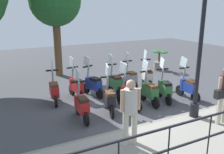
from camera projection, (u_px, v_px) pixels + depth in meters
ground_plane at (127, 100)px, 9.16m from camera, size 28.00×28.00×0.00m
promenade_walkway at (189, 136)px, 6.45m from camera, size 2.20×20.00×0.15m
lamp_post_near at (200, 46)px, 6.90m from camera, size 0.26×0.90×4.72m
pedestrian_with_bag at (224, 92)px, 6.78m from camera, size 0.33×0.65×1.59m
pedestrian_distant at (130, 107)px, 5.74m from camera, size 0.37×0.48×1.59m
tree_distant at (55, 1)px, 11.57m from camera, size 2.42×2.42×4.81m
potted_palm at (159, 62)px, 13.43m from camera, size 1.06×0.66×1.05m
scooter_near_0 at (188, 86)px, 9.16m from camera, size 1.23×0.44×1.54m
scooter_near_1 at (164, 88)px, 8.96m from camera, size 1.20×0.53×1.54m
scooter_near_2 at (149, 91)px, 8.66m from camera, size 1.23×0.44×1.54m
scooter_near_3 at (129, 94)px, 8.34m from camera, size 1.23×0.47×1.54m
scooter_near_4 at (109, 99)px, 7.95m from camera, size 1.21×0.53×1.54m
scooter_near_5 at (82, 105)px, 7.44m from camera, size 1.23×0.44×1.54m
scooter_far_0 at (147, 76)px, 10.58m from camera, size 1.20×0.54×1.54m
scooter_far_1 at (130, 78)px, 10.30m from camera, size 1.23×0.44×1.54m
scooter_far_2 at (115, 82)px, 9.68m from camera, size 1.23×0.44×1.54m
scooter_far_3 at (93, 84)px, 9.44m from camera, size 1.20×0.55×1.54m
scooter_far_4 at (76, 86)px, 9.23m from camera, size 1.23×0.44×1.54m
scooter_far_5 at (54, 90)px, 8.78m from camera, size 1.23×0.47×1.54m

